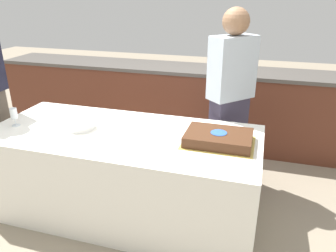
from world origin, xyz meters
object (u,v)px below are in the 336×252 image
object	(u,v)px
cake	(218,138)
wine_glass	(14,114)
person_cutting_cake	(230,99)
plate_stack	(80,124)

from	to	relation	value
cake	wine_glass	world-z (taller)	wine_glass
cake	wine_glass	bearing A→B (deg)	-174.93
cake	person_cutting_cake	world-z (taller)	person_cutting_cake
cake	person_cutting_cake	xyz separation A→B (m)	(-0.00, 0.66, 0.09)
plate_stack	wine_glass	xyz separation A→B (m)	(-0.53, -0.10, 0.06)
cake	person_cutting_cake	bearing A→B (deg)	90.00
plate_stack	cake	bearing A→B (deg)	2.19
cake	plate_stack	distance (m)	1.11
person_cutting_cake	plate_stack	bearing A→B (deg)	-14.94
person_cutting_cake	cake	bearing A→B (deg)	42.62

